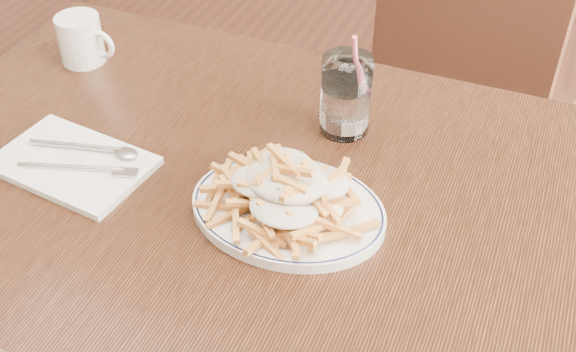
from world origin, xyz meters
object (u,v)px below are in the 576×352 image
at_px(loaded_fries, 288,186).
at_px(chair_far, 465,104).
at_px(table, 269,235).
at_px(coffee_mug, 82,40).
at_px(fries_plate, 288,210).
at_px(water_glass, 346,99).

bearing_deg(loaded_fries, chair_far, 80.13).
bearing_deg(table, chair_far, 76.76).
bearing_deg(coffee_mug, loaded_fries, -25.84).
bearing_deg(fries_plate, chair_far, 80.13).
relative_size(table, water_glass, 6.98).
relative_size(chair_far, coffee_mug, 7.70).
bearing_deg(fries_plate, loaded_fries, -153.43).
relative_size(chair_far, water_glass, 4.92).
bearing_deg(water_glass, loaded_fries, -91.86).
bearing_deg(chair_far, water_glass, -102.97).
xyz_separation_m(table, water_glass, (0.05, 0.19, 0.13)).
distance_m(chair_far, fries_plate, 0.83).
bearing_deg(loaded_fries, coffee_mug, 154.16).
relative_size(chair_far, fries_plate, 2.57).
bearing_deg(loaded_fries, table, 146.88).
distance_m(chair_far, coffee_mug, 0.88).
bearing_deg(table, coffee_mug, 154.87).
height_order(chair_far, water_glass, water_glass).
relative_size(fries_plate, loaded_fries, 1.39).
bearing_deg(chair_far, loaded_fries, -99.87).
relative_size(chair_far, loaded_fries, 3.56).
distance_m(table, loaded_fries, 0.14).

